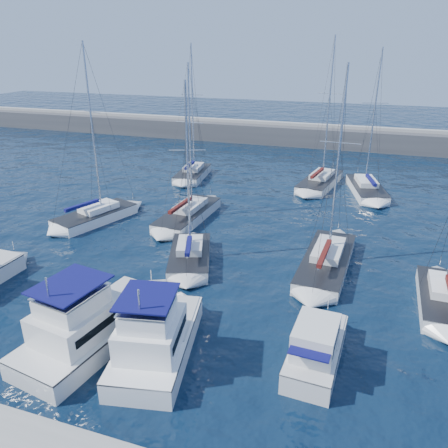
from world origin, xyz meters
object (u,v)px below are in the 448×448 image
(sailboat_mid_d, at_px, (326,262))
(sailboat_back_a, at_px, (193,173))
(sailboat_back_b, at_px, (320,181))
(sailboat_mid_c, at_px, (190,256))
(motor_yacht_port_inner, at_px, (90,326))
(sailboat_mid_e, at_px, (445,299))
(motor_yacht_stbd_inner, at_px, (155,340))
(sailboat_back_c, at_px, (366,188))
(motor_yacht_stbd_outer, at_px, (316,349))
(sailboat_mid_a, at_px, (96,216))
(sailboat_mid_b, at_px, (188,214))

(sailboat_mid_d, bearing_deg, sailboat_back_a, 137.72)
(sailboat_back_b, bearing_deg, sailboat_mid_d, -72.14)
(sailboat_mid_c, xyz_separation_m, sailboat_back_b, (7.03, 22.92, 0.00))
(motor_yacht_port_inner, bearing_deg, sailboat_mid_e, 37.41)
(motor_yacht_stbd_inner, height_order, sailboat_back_c, sailboat_back_c)
(motor_yacht_port_inner, relative_size, sailboat_mid_e, 0.63)
(motor_yacht_stbd_outer, distance_m, sailboat_mid_d, 11.04)
(sailboat_mid_a, relative_size, sailboat_mid_b, 1.12)
(sailboat_mid_a, xyz_separation_m, sailboat_mid_d, (21.69, -2.58, -0.04))
(motor_yacht_port_inner, distance_m, sailboat_mid_b, 19.04)
(motor_yacht_stbd_inner, height_order, sailboat_mid_b, sailboat_mid_b)
(sailboat_back_b, bearing_deg, sailboat_mid_e, -55.87)
(motor_yacht_stbd_inner, xyz_separation_m, sailboat_back_c, (9.77, 32.58, -0.61))
(motor_yacht_port_inner, xyz_separation_m, sailboat_mid_c, (1.46, 10.79, -0.61))
(sailboat_back_c, bearing_deg, motor_yacht_stbd_inner, -120.33)
(sailboat_mid_d, height_order, sailboat_back_a, sailboat_back_a)
(motor_yacht_stbd_inner, distance_m, sailboat_mid_e, 18.32)
(motor_yacht_port_inner, distance_m, sailboat_back_c, 35.43)
(motor_yacht_port_inner, relative_size, sailboat_mid_a, 0.62)
(sailboat_mid_b, height_order, sailboat_back_b, sailboat_back_b)
(sailboat_mid_b, bearing_deg, motor_yacht_stbd_outer, -46.42)
(motor_yacht_stbd_outer, bearing_deg, sailboat_back_a, 125.91)
(sailboat_mid_c, distance_m, sailboat_mid_d, 10.28)
(motor_yacht_port_inner, relative_size, motor_yacht_stbd_inner, 1.18)
(motor_yacht_port_inner, distance_m, sailboat_back_a, 32.82)
(sailboat_mid_e, bearing_deg, sailboat_back_b, 115.76)
(sailboat_mid_b, bearing_deg, sailboat_mid_c, -63.01)
(sailboat_mid_b, bearing_deg, sailboat_mid_e, -18.81)
(sailboat_mid_e, relative_size, sailboat_back_a, 0.99)
(sailboat_mid_c, relative_size, sailboat_back_a, 0.86)
(motor_yacht_stbd_inner, xyz_separation_m, motor_yacht_stbd_outer, (8.10, 2.14, -0.19))
(motor_yacht_stbd_inner, height_order, sailboat_mid_d, sailboat_mid_d)
(sailboat_mid_a, distance_m, sailboat_back_b, 25.92)
(motor_yacht_port_inner, distance_m, sailboat_mid_c, 10.91)
(sailboat_mid_a, height_order, sailboat_back_c, sailboat_mid_a)
(motor_yacht_stbd_outer, xyz_separation_m, sailboat_mid_d, (-0.62, 11.01, -0.44))
(sailboat_mid_c, height_order, sailboat_back_a, sailboat_back_a)
(sailboat_back_b, bearing_deg, sailboat_mid_a, -126.63)
(sailboat_mid_b, bearing_deg, sailboat_mid_d, -19.52)
(sailboat_back_b, bearing_deg, sailboat_back_c, -1.80)
(sailboat_mid_a, bearing_deg, sailboat_mid_e, 8.48)
(motor_yacht_stbd_outer, xyz_separation_m, sailboat_mid_b, (-14.18, 16.70, -0.43))
(motor_yacht_port_inner, xyz_separation_m, motor_yacht_stbd_outer, (12.07, 2.20, -0.19))
(sailboat_mid_c, bearing_deg, sailboat_back_a, 92.64)
(motor_yacht_stbd_inner, relative_size, sailboat_back_a, 0.53)
(motor_yacht_port_inner, relative_size, sailboat_back_c, 0.64)
(sailboat_mid_e, height_order, sailboat_back_b, sailboat_back_b)
(motor_yacht_stbd_outer, bearing_deg, sailboat_mid_e, 52.10)
(motor_yacht_port_inner, height_order, sailboat_mid_e, sailboat_mid_e)
(motor_yacht_stbd_inner, distance_m, sailboat_back_b, 33.95)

